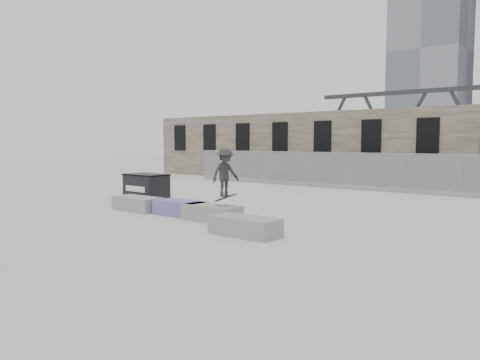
% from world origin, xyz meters
% --- Properties ---
extents(ground, '(120.00, 120.00, 0.00)m').
position_xyz_m(ground, '(0.00, 0.00, 0.00)').
color(ground, '#BCBBB7').
rests_on(ground, ground).
extents(stone_wall, '(36.00, 2.58, 4.50)m').
position_xyz_m(stone_wall, '(0.00, 16.24, 2.26)').
color(stone_wall, brown).
rests_on(stone_wall, ground).
extents(chainlink_fence, '(22.06, 0.06, 2.02)m').
position_xyz_m(chainlink_fence, '(-0.00, 12.50, 1.04)').
color(chainlink_fence, gray).
rests_on(chainlink_fence, ground).
extents(planter_far_left, '(2.00, 0.90, 0.53)m').
position_xyz_m(planter_far_left, '(-2.84, 0.13, 0.29)').
color(planter_far_left, '#979794').
rests_on(planter_far_left, ground).
extents(planter_center_left, '(2.00, 0.90, 0.53)m').
position_xyz_m(planter_center_left, '(-0.66, 0.29, 0.29)').
color(planter_center_left, '#3B3AAE').
rests_on(planter_center_left, ground).
extents(planter_center_right, '(2.00, 0.90, 0.53)m').
position_xyz_m(planter_center_right, '(0.92, 0.20, 0.29)').
color(planter_center_right, '#979794').
rests_on(planter_center_right, ground).
extents(planter_offset, '(2.00, 0.90, 0.53)m').
position_xyz_m(planter_offset, '(3.29, -1.03, 0.29)').
color(planter_offset, '#979794').
rests_on(planter_offset, ground).
extents(dumpster, '(1.93, 1.23, 1.24)m').
position_xyz_m(dumpster, '(-4.32, 1.79, 0.63)').
color(dumpster, black).
rests_on(dumpster, ground).
extents(skateboarder, '(0.78, 1.11, 1.75)m').
position_xyz_m(skateboarder, '(1.42, 0.29, 1.61)').
color(skateboarder, '#2A2A2D').
rests_on(skateboarder, ground).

